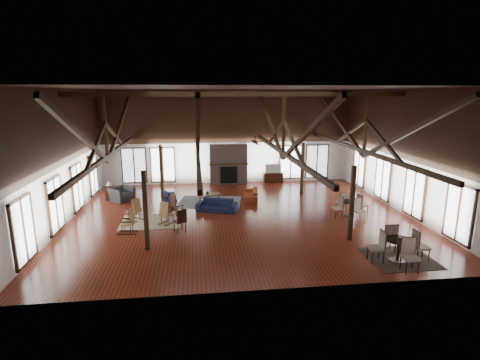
{
  "coord_description": "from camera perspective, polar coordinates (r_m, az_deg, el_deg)",
  "views": [
    {
      "loc": [
        -2.1,
        -17.08,
        5.8
      ],
      "look_at": [
        0.08,
        1.0,
        1.55
      ],
      "focal_mm": 28.0,
      "sensor_mm": 36.0,
      "label": 1
    }
  ],
  "objects": [
    {
      "name": "post_grid",
      "position": [
        17.73,
        0.14,
        -0.81
      ],
      "size": [
        8.16,
        7.16,
        3.05
      ],
      "color": "#311F0D",
      "rests_on": "floor"
    },
    {
      "name": "ceiling_fan",
      "position": [
        16.42,
        2.31,
        5.89
      ],
      "size": [
        1.6,
        1.6,
        0.75
      ],
      "color": "black",
      "rests_on": "roof_truss"
    },
    {
      "name": "sofa_orange",
      "position": [
        20.88,
        1.68,
        -2.21
      ],
      "size": [
        1.99,
        1.02,
        0.55
      ],
      "primitive_type": "imported",
      "rotation": [
        0.0,
        0.0,
        -1.72
      ],
      "color": "brown",
      "rests_on": "floor"
    },
    {
      "name": "cup_far",
      "position": [
        18.71,
        16.68,
        -3.02
      ],
      "size": [
        0.15,
        0.15,
        0.11
      ],
      "primitive_type": "imported",
      "rotation": [
        0.0,
        0.0,
        -0.07
      ],
      "color": "#B2B2B2",
      "rests_on": "cafe_table_far"
    },
    {
      "name": "cafe_table_far",
      "position": [
        18.83,
        16.41,
        -3.77
      ],
      "size": [
        1.95,
        1.95,
        1.0
      ],
      "rotation": [
        0.0,
        0.0,
        0.21
      ],
      "color": "black",
      "rests_on": "floor"
    },
    {
      "name": "rocking_chair_a",
      "position": [
        18.09,
        -15.68,
        -4.42
      ],
      "size": [
        0.91,
        0.85,
        1.05
      ],
      "rotation": [
        0.0,
        0.0,
        0.89
      ],
      "color": "olive",
      "rests_on": "floor"
    },
    {
      "name": "fireplace",
      "position": [
        24.27,
        -1.78,
        2.42
      ],
      "size": [
        2.5,
        0.69,
        2.6
      ],
      "color": "#745F58",
      "rests_on": "floor"
    },
    {
      "name": "sofa_navy_left",
      "position": [
        20.72,
        -10.68,
        -2.64
      ],
      "size": [
        1.77,
        0.87,
        0.5
      ],
      "primitive_type": "imported",
      "rotation": [
        0.0,
        0.0,
        1.69
      ],
      "color": "#141D39",
      "rests_on": "floor"
    },
    {
      "name": "cup_near",
      "position": [
        14.45,
        23.21,
        -7.98
      ],
      "size": [
        0.12,
        0.12,
        0.09
      ],
      "primitive_type": "imported",
      "rotation": [
        0.0,
        0.0,
        -0.05
      ],
      "color": "#B2B2B2",
      "rests_on": "cafe_table_near"
    },
    {
      "name": "rocking_chair_b",
      "position": [
        17.28,
        -11.26,
        -5.0
      ],
      "size": [
        0.83,
        0.92,
        1.06
      ],
      "rotation": [
        0.0,
        0.0,
        -0.62
      ],
      "color": "olive",
      "rests_on": "floor"
    },
    {
      "name": "rug_navy",
      "position": [
        20.43,
        -4.63,
        -3.39
      ],
      "size": [
        3.69,
        3.02,
        0.01
      ],
      "primitive_type": "cube",
      "rotation": [
        0.0,
        0.0,
        -0.17
      ],
      "color": "#161C3F",
      "rests_on": "floor"
    },
    {
      "name": "wall_left",
      "position": [
        18.29,
        -25.63,
        3.03
      ],
      "size": [
        0.02,
        14.0,
        6.0
      ],
      "primitive_type": "cube",
      "color": "silver",
      "rests_on": "floor"
    },
    {
      "name": "rug_dark",
      "position": [
        14.88,
        23.15,
        -10.91
      ],
      "size": [
        2.29,
        2.08,
        0.01
      ],
      "primitive_type": "cube",
      "rotation": [
        0.0,
        0.0,
        -0.0
      ],
      "color": "black",
      "rests_on": "floor"
    },
    {
      "name": "side_chair_a",
      "position": [
        18.29,
        -9.9,
        -3.43
      ],
      "size": [
        0.66,
        0.66,
        1.11
      ],
      "rotation": [
        0.0,
        0.0,
        -0.91
      ],
      "color": "black",
      "rests_on": "floor"
    },
    {
      "name": "sofa_navy_front",
      "position": [
        18.86,
        -3.55,
        -3.86
      ],
      "size": [
        2.17,
        1.37,
        0.59
      ],
      "primitive_type": "imported",
      "rotation": [
        0.0,
        0.0,
        -0.31
      ],
      "color": "#151D3B",
      "rests_on": "floor"
    },
    {
      "name": "floor",
      "position": [
        18.16,
        0.14,
        -5.49
      ],
      "size": [
        16.0,
        16.0,
        0.0
      ],
      "primitive_type": "plane",
      "color": "maroon",
      "rests_on": "ground"
    },
    {
      "name": "ceiling",
      "position": [
        17.21,
        0.15,
        13.8
      ],
      "size": [
        16.0,
        14.0,
        0.02
      ],
      "primitive_type": "cube",
      "color": "black",
      "rests_on": "wall_back"
    },
    {
      "name": "roof_truss",
      "position": [
        17.3,
        0.14,
        7.26
      ],
      "size": [
        15.6,
        14.07,
        3.14
      ],
      "color": "#311F0D",
      "rests_on": "wall_back"
    },
    {
      "name": "rocking_chair_c",
      "position": [
        16.53,
        -16.48,
        -6.15
      ],
      "size": [
        0.85,
        0.51,
        1.05
      ],
      "rotation": [
        0.0,
        0.0,
        1.47
      ],
      "color": "olive",
      "rests_on": "floor"
    },
    {
      "name": "wall_front",
      "position": [
        10.67,
        4.72,
        -2.12
      ],
      "size": [
        16.0,
        0.02,
        6.0
      ],
      "primitive_type": "cube",
      "color": "silver",
      "rests_on": "floor"
    },
    {
      "name": "armchair",
      "position": [
        21.61,
        -17.58,
        -2.03
      ],
      "size": [
        1.51,
        1.54,
        0.75
      ],
      "primitive_type": "imported",
      "rotation": [
        0.0,
        0.0,
        0.89
      ],
      "color": "#2B2B2E",
      "rests_on": "floor"
    },
    {
      "name": "cafe_table_near",
      "position": [
        14.44,
        23.03,
        -9.24
      ],
      "size": [
        2.17,
        2.17,
        1.12
      ],
      "rotation": [
        0.0,
        0.0,
        -0.05
      ],
      "color": "black",
      "rests_on": "floor"
    },
    {
      "name": "television",
      "position": [
        24.84,
        5.0,
        1.8
      ],
      "size": [
        1.07,
        0.27,
        0.61
      ],
      "primitive_type": "imported",
      "rotation": [
        0.0,
        0.0,
        0.12
      ],
      "color": "#B2B2B2",
      "rests_on": "tv_console"
    },
    {
      "name": "wall_right",
      "position": [
        20.04,
        23.55,
        4.01
      ],
      "size": [
        0.02,
        14.0,
        6.0
      ],
      "primitive_type": "cube",
      "color": "silver",
      "rests_on": "floor"
    },
    {
      "name": "side_table_lamp",
      "position": [
        21.99,
        -19.26,
        -1.83
      ],
      "size": [
        0.41,
        0.41,
        1.06
      ],
      "color": "black",
      "rests_on": "floor"
    },
    {
      "name": "side_chair_b",
      "position": [
        16.06,
        -9.0,
        -5.88
      ],
      "size": [
        0.6,
        0.6,
        1.05
      ],
      "rotation": [
        0.0,
        0.0,
        0.5
      ],
      "color": "black",
      "rests_on": "floor"
    },
    {
      "name": "vase",
      "position": [
        20.33,
        -4.98,
        -1.88
      ],
      "size": [
        0.19,
        0.19,
        0.18
      ],
      "primitive_type": "imported",
      "rotation": [
        0.0,
        0.0,
        -0.13
      ],
      "color": "#B2B2B2",
      "rests_on": "coffee_table"
    },
    {
      "name": "rug_tan",
      "position": [
        17.85,
        -13.4,
        -6.18
      ],
      "size": [
        2.74,
        2.17,
        0.01
      ],
      "primitive_type": "cube",
      "rotation": [
        0.0,
        0.0,
        0.02
      ],
      "color": "tan",
      "rests_on": "floor"
    },
    {
      "name": "coffee_table",
      "position": [
        20.32,
        -4.7,
        -2.32
      ],
      "size": [
        1.33,
        0.99,
        0.46
      ],
      "rotation": [
        0.0,
        0.0,
        0.36
      ],
      "color": "brown",
      "rests_on": "floor"
    },
    {
      "name": "tv_console",
      "position": [
        24.98,
        5.07,
        0.4
      ],
      "size": [
        1.27,
        0.48,
        0.63
      ],
      "primitive_type": "cube",
      "color": "black",
      "rests_on": "floor"
    },
    {
      "name": "wall_back",
      "position": [
        24.34,
        -1.88,
        6.52
      ],
      "size": [
        16.0,
        0.02,
        6.0
      ],
      "primitive_type": "cube",
      "color": "silver",
      "rests_on": "floor"
    }
  ]
}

